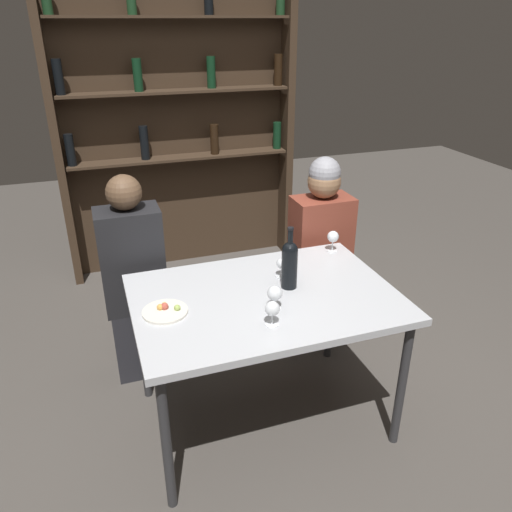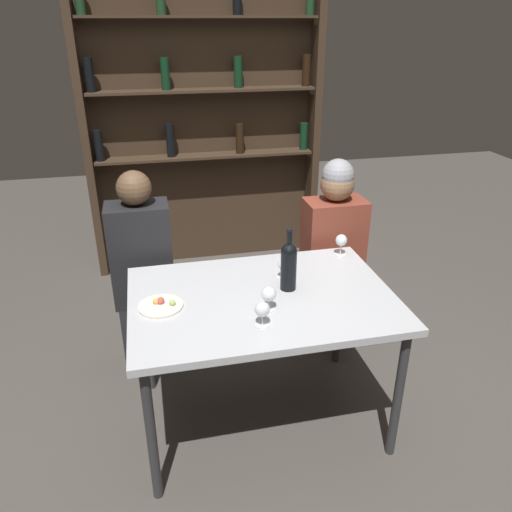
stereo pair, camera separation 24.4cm
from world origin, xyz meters
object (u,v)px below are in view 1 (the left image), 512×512
wine_glass_0 (282,264)px  wine_glass_2 (333,237)px  wine_glass_1 (272,309)px  food_plate_0 (165,311)px  wine_glass_3 (274,294)px  seated_person_left (135,286)px  seated_person_right (320,254)px  wine_bottle (290,262)px

wine_glass_0 → wine_glass_2: wine_glass_2 is taller
wine_glass_1 → food_plate_0: bearing=148.9°
wine_glass_3 → seated_person_left: 0.97m
wine_glass_1 → seated_person_right: 1.12m
wine_glass_1 → wine_glass_2: bearing=45.2°
wine_glass_2 → food_plate_0: wine_glass_2 is taller
wine_glass_3 → wine_glass_1: bearing=-115.0°
wine_glass_0 → wine_glass_1: 0.45m
wine_glass_3 → seated_person_right: bearing=51.4°
wine_bottle → wine_glass_1: wine_bottle is taller
wine_glass_0 → wine_glass_2: size_ratio=0.85×
seated_person_left → wine_glass_3: bearing=-53.6°
wine_glass_3 → wine_bottle: bearing=50.0°
wine_glass_2 → seated_person_left: seated_person_left is taller
wine_bottle → seated_person_right: (0.46, 0.59, -0.29)m
wine_glass_0 → wine_glass_3: wine_glass_3 is taller
wine_glass_2 → wine_glass_3: size_ratio=1.05×
wine_bottle → food_plate_0: 0.63m
wine_glass_1 → wine_glass_3: wine_glass_3 is taller
wine_glass_2 → wine_glass_0: bearing=-153.3°
wine_glass_2 → wine_bottle: bearing=-142.1°
wine_glass_0 → seated_person_right: bearing=46.3°
wine_glass_0 → wine_glass_3: size_ratio=0.90×
wine_glass_0 → wine_glass_3: 0.32m
food_plate_0 → seated_person_left: bearing=97.4°
wine_glass_2 → seated_person_right: bearing=76.5°
wine_glass_0 → wine_glass_2: (0.39, 0.19, 0.02)m
wine_glass_1 → wine_glass_3: 0.13m
wine_bottle → seated_person_right: bearing=51.9°
wine_bottle → seated_person_left: size_ratio=0.26×
wine_glass_3 → food_plate_0: 0.50m
wine_bottle → wine_glass_2: size_ratio=2.58×
food_plate_0 → wine_glass_2: bearing=18.7°
wine_glass_1 → wine_glass_2: (0.59, 0.60, 0.01)m
food_plate_0 → seated_person_right: bearing=30.1°
wine_glass_1 → wine_bottle: bearing=55.6°
wine_glass_2 → food_plate_0: bearing=-161.3°
wine_glass_0 → food_plate_0: 0.65m
wine_glass_1 → food_plate_0: size_ratio=0.56×
wine_bottle → seated_person_left: 0.96m
wine_glass_0 → seated_person_left: size_ratio=0.09×
wine_bottle → seated_person_right: 0.80m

